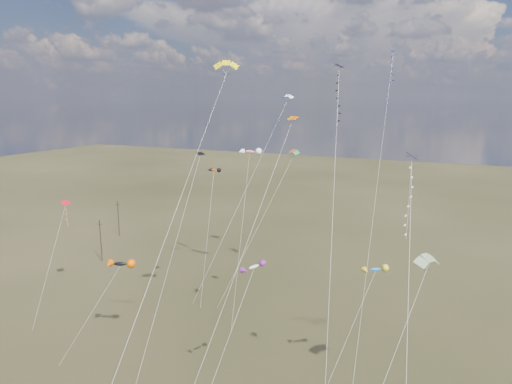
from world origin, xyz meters
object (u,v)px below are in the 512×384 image
at_px(diamond_black_high, 337,114).
at_px(novelty_black_orange, 120,264).
at_px(utility_pole_near, 101,240).
at_px(parafoil_yellow, 225,65).
at_px(utility_pole_far, 118,218).

height_order(diamond_black_high, novelty_black_orange, diamond_black_high).
bearing_deg(novelty_black_orange, utility_pole_near, 137.69).
height_order(parafoil_yellow, novelty_black_orange, parafoil_yellow).
relative_size(parafoil_yellow, novelty_black_orange, 2.95).
bearing_deg(parafoil_yellow, diamond_black_high, 13.75).
relative_size(utility_pole_near, diamond_black_high, 0.24).
bearing_deg(diamond_black_high, utility_pole_near, 161.04).
bearing_deg(novelty_black_orange, utility_pole_far, 131.96).
xyz_separation_m(utility_pole_far, diamond_black_high, (57.36, -30.96, 24.86)).
relative_size(diamond_black_high, novelty_black_orange, 2.88).
xyz_separation_m(utility_pole_far, parafoil_yellow, (46.08, -33.72, 29.83)).
bearing_deg(diamond_black_high, parafoil_yellow, -166.25).
distance_m(diamond_black_high, novelty_black_orange, 30.53).
height_order(utility_pole_far, novelty_black_orange, novelty_black_orange).
bearing_deg(parafoil_yellow, utility_pole_far, 143.80).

